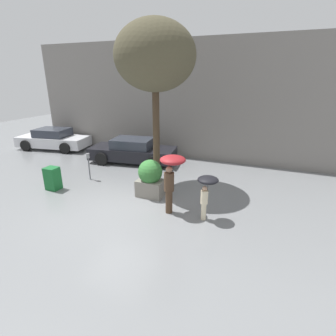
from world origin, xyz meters
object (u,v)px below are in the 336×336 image
person_adult (171,171)px  parking_meter (88,161)px  planter_box (150,178)px  street_tree (155,57)px  newspaper_box (53,178)px  parked_car_far (54,139)px  parked_car_near (133,151)px  person_child (207,187)px

person_adult → parking_meter: (-4.29, 1.35, -0.57)m
planter_box → person_adult: 1.59m
street_tree → newspaper_box: bearing=-150.3°
person_adult → newspaper_box: person_adult is taller
street_tree → newspaper_box: street_tree is taller
parked_car_far → parking_meter: parked_car_far is taller
person_adult → street_tree: 4.22m
parked_car_far → parking_meter: bearing=-131.9°
parked_car_far → newspaper_box: size_ratio=4.92×
planter_box → parked_car_near: size_ratio=0.31×
planter_box → person_adult: person_adult is taller
person_adult → newspaper_box: (-4.96, -0.04, -0.97)m
street_tree → parked_car_far: bearing=161.4°
planter_box → parked_car_far: planter_box is taller
person_child → street_tree: size_ratio=0.23×
parking_meter → newspaper_box: 1.59m
person_adult → street_tree: street_tree is taller
street_tree → parking_meter: size_ratio=5.27×
planter_box → street_tree: bearing=102.7°
parked_car_near → planter_box: bearing=-150.5°
person_adult → parked_car_far: bearing=95.8°
parking_meter → newspaper_box: bearing=-115.7°
parking_meter → street_tree: bearing=12.4°
parked_car_far → parking_meter: 6.26m
street_tree → newspaper_box: size_ratio=6.83×
parked_car_near → person_child: bearing=-139.2°
parked_car_far → parking_meter: (5.27, -3.38, 0.27)m
planter_box → street_tree: (-0.26, 1.14, 4.15)m
street_tree → parked_car_near: bearing=136.8°
person_child → newspaper_box: bearing=132.4°
parked_car_near → parked_car_far: 5.82m
person_adult → person_child: 1.21m
person_adult → street_tree: (-1.41, 1.99, 3.45)m
planter_box → parked_car_near: bearing=127.9°
parked_car_near → parking_meter: parked_car_near is taller
parked_car_near → newspaper_box: (-1.20, -4.24, -0.13)m
newspaper_box → parked_car_near: bearing=74.2°
parked_car_near → parked_car_far: bearing=76.3°
person_child → parking_meter: person_child is taller
planter_box → street_tree: 4.31m
planter_box → parking_meter: 3.18m
newspaper_box → street_tree: bearing=29.7°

